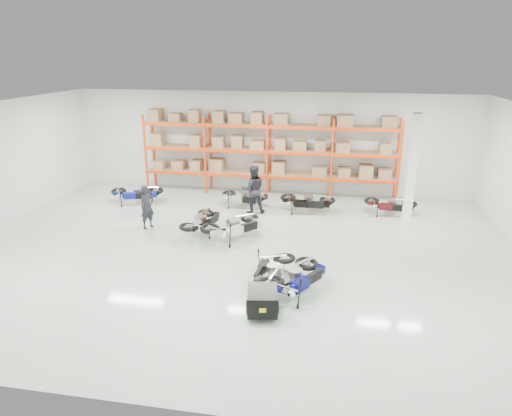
% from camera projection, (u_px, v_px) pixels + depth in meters
% --- Properties ---
extents(room, '(18.00, 18.00, 18.00)m').
position_uv_depth(room, '(237.00, 185.00, 14.12)').
color(room, '#A9BCAA').
rests_on(room, ground).
extents(pallet_rack, '(11.28, 0.98, 3.62)m').
position_uv_depth(pallet_rack, '(268.00, 145.00, 20.12)').
color(pallet_rack, '#EE3B0C').
rests_on(pallet_rack, ground).
extents(structural_column, '(0.25, 0.25, 4.50)m').
position_uv_depth(structural_column, '(409.00, 189.00, 13.73)').
color(structural_column, white).
rests_on(structural_column, ground).
extents(moto_blue_centre, '(1.91, 2.22, 1.29)m').
position_uv_depth(moto_blue_centre, '(296.00, 273.00, 12.06)').
color(moto_blue_centre, '#070746').
rests_on(moto_blue_centre, ground).
extents(moto_silver_left, '(2.09, 2.15, 1.30)m').
position_uv_depth(moto_silver_left, '(234.00, 222.00, 15.62)').
color(moto_silver_left, silver).
rests_on(moto_silver_left, ground).
extents(moto_black_far_left, '(1.15, 1.91, 1.17)m').
position_uv_depth(moto_black_far_left, '(203.00, 218.00, 16.21)').
color(moto_black_far_left, black).
rests_on(moto_black_far_left, ground).
extents(moto_touring_right, '(1.06, 1.87, 1.16)m').
position_uv_depth(moto_touring_right, '(272.00, 266.00, 12.61)').
color(moto_touring_right, black).
rests_on(moto_touring_right, ground).
extents(trailer, '(0.87, 1.58, 0.64)m').
position_uv_depth(trailer, '(262.00, 301.00, 11.18)').
color(trailer, black).
rests_on(trailer, ground).
extents(moto_back_a, '(2.06, 1.33, 1.23)m').
position_uv_depth(moto_back_a, '(136.00, 190.00, 19.34)').
color(moto_back_a, navy).
rests_on(moto_back_a, ground).
extents(moto_back_b, '(1.83, 1.08, 1.12)m').
position_uv_depth(moto_back_b, '(243.00, 194.00, 18.94)').
color(moto_back_b, '#A5A8AF').
rests_on(moto_back_b, ground).
extents(moto_back_c, '(1.96, 1.02, 1.24)m').
position_uv_depth(moto_back_c, '(307.00, 198.00, 18.28)').
color(moto_back_c, black).
rests_on(moto_back_c, ground).
extents(moto_back_d, '(1.82, 1.01, 1.14)m').
position_uv_depth(moto_back_d, '(391.00, 202.00, 18.00)').
color(moto_back_d, '#430D13').
rests_on(moto_back_d, ground).
extents(person_left, '(0.63, 0.70, 1.61)m').
position_uv_depth(person_left, '(147.00, 207.00, 16.56)').
color(person_left, black).
rests_on(person_left, ground).
extents(person_back, '(1.13, 0.99, 1.96)m').
position_uv_depth(person_back, '(253.00, 189.00, 18.09)').
color(person_back, black).
rests_on(person_back, ground).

